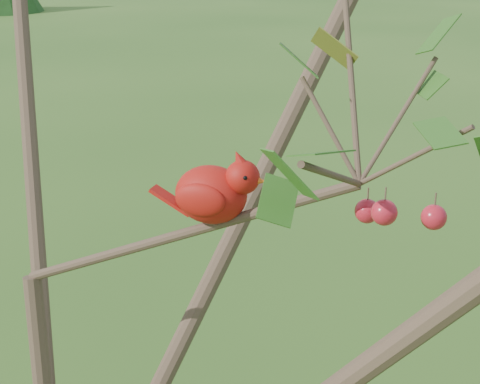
{
  "coord_description": "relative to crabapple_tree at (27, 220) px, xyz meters",
  "views": [
    {
      "loc": [
        0.61,
        -1.02,
        2.57
      ],
      "look_at": [
        0.36,
        0.07,
        2.17
      ],
      "focal_mm": 55.0,
      "sensor_mm": 36.0,
      "label": 1
    }
  ],
  "objects": [
    {
      "name": "crabapple_tree",
      "position": [
        0.0,
        0.0,
        0.0
      ],
      "size": [
        2.35,
        2.05,
        2.95
      ],
      "color": "#433224",
      "rests_on": "ground"
    },
    {
      "name": "cardinal",
      "position": [
        0.29,
        0.09,
        0.04
      ],
      "size": [
        0.2,
        0.11,
        0.14
      ],
      "rotation": [
        0.0,
        0.0,
        -0.09
      ],
      "color": "#A5130E",
      "rests_on": "ground"
    }
  ]
}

